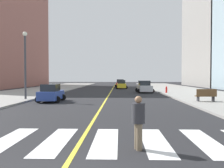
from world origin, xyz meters
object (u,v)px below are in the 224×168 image
Objects in this scene: fire_hydrant at (166,90)px; street_lamp at (25,59)px; car_blue_nearest at (51,93)px; car_red_fourth at (120,83)px; car_yellow_third at (122,85)px; car_silver_second at (144,87)px; park_bench at (206,95)px; pedestrian_crossing at (138,120)px.

street_lamp reaches higher than fire_hydrant.
car_blue_nearest is 33.79m from car_red_fourth.
car_yellow_third is 4.35× the size of fire_hydrant.
car_yellow_third reaches higher than fire_hydrant.
car_blue_nearest is 16.97m from car_silver_second.
car_silver_second is 2.28× the size of park_bench.
pedestrian_crossing is 0.26× the size of street_lamp.
car_yellow_third is at bearing 74.16° from car_blue_nearest.
park_bench is (7.39, -26.55, -0.12)m from car_yellow_third.
pedestrian_crossing is (-7.15, -14.21, 0.27)m from park_bench.
car_yellow_third is 7.42m from car_red_fourth.
car_silver_second is 1.00× the size of car_red_fourth.
pedestrian_crossing is at bearing 81.03° from car_silver_second.
car_yellow_third is 0.58× the size of street_lamp.
fire_hydrant is 0.13× the size of street_lamp.
car_red_fourth is at bearing 106.35° from fire_hydrant.
car_silver_second reaches higher than park_bench.
park_bench is 17.63m from street_lamp.
street_lamp reaches higher than park_bench.
park_bench is 12.07m from fire_hydrant.
fire_hydrant is (6.44, -21.95, -0.26)m from car_red_fourth.
car_yellow_third is at bearing 14.82° from park_bench.
street_lamp is at bearing -164.12° from pedestrian_crossing.
car_silver_second is 3.69m from fire_hydrant.
street_lamp is at bearing 82.90° from park_bench.
fire_hydrant is at bearing 32.33° from street_lamp.
street_lamp reaches higher than pedestrian_crossing.
car_red_fourth is 4.62× the size of fire_hydrant.
car_blue_nearest is 2.09× the size of park_bench.
car_yellow_third is 15.79m from fire_hydrant.
car_yellow_third is at bearing 89.50° from car_red_fourth.
car_blue_nearest is 4.57m from street_lamp.
fire_hydrant is (6.15, -14.54, -0.23)m from car_yellow_third.
pedestrian_crossing is at bearing -102.72° from fire_hydrant.
car_red_fourth is (-3.62, 19.60, -0.00)m from car_silver_second.
pedestrian_crossing is (7.14, -15.04, 0.17)m from car_blue_nearest.
car_silver_second is at bearing 97.76° from car_red_fourth.
pedestrian_crossing reaches higher than fire_hydrant.
park_bench is 1.04× the size of pedestrian_crossing.
car_red_fourth is at bearing -82.33° from car_silver_second.
car_silver_second is at bearing 157.83° from pedestrian_crossing.
car_red_fourth is 34.82m from park_bench.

